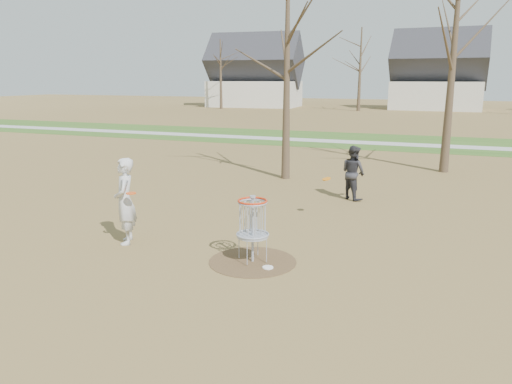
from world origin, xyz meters
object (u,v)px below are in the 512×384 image
at_px(disc_grounded, 268,267).
at_px(disc_golf_basket, 253,219).
at_px(player_standing, 125,201).
at_px(player_throwing, 353,173).

bearing_deg(disc_grounded, disc_golf_basket, 150.34).
height_order(player_standing, disc_golf_basket, player_standing).
relative_size(player_standing, disc_golf_basket, 1.44).
height_order(player_throwing, disc_grounded, player_throwing).
relative_size(player_throwing, disc_grounded, 7.58).
xyz_separation_m(player_standing, player_throwing, (4.03, 6.03, -0.14)).
height_order(player_standing, player_throwing, player_standing).
xyz_separation_m(player_standing, disc_golf_basket, (3.11, -0.10, -0.06)).
distance_m(player_standing, disc_golf_basket, 3.11).
height_order(player_throwing, disc_golf_basket, player_throwing).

